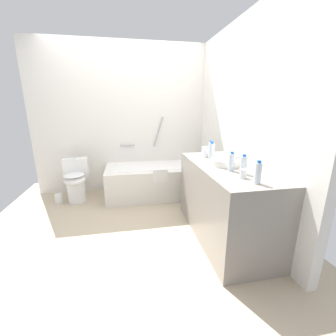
# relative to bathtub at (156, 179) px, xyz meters

# --- Properties ---
(ground_plane) EXTENTS (3.68, 3.68, 0.00)m
(ground_plane) POSITION_rel_bathtub_xyz_m (-0.43, -0.84, -0.27)
(ground_plane) COLOR #C1AD8E
(wall_back_tiled) EXTENTS (3.08, 0.10, 2.47)m
(wall_back_tiled) POSITION_rel_bathtub_xyz_m (-0.43, 0.44, 0.96)
(wall_back_tiled) COLOR white
(wall_back_tiled) RESTS_ON ground_plane
(wall_right_mirror) EXTENTS (0.10, 2.86, 2.47)m
(wall_right_mirror) POSITION_rel_bathtub_xyz_m (0.96, -0.84, 0.96)
(wall_right_mirror) COLOR white
(wall_right_mirror) RESTS_ON ground_plane
(bathtub) EXTENTS (1.63, 0.79, 1.28)m
(bathtub) POSITION_rel_bathtub_xyz_m (0.00, 0.00, 0.00)
(bathtub) COLOR silver
(bathtub) RESTS_ON ground_plane
(toilet) EXTENTS (0.38, 0.50, 0.67)m
(toilet) POSITION_rel_bathtub_xyz_m (-1.27, -0.01, 0.07)
(toilet) COLOR white
(toilet) RESTS_ON ground_plane
(vanity_counter) EXTENTS (0.64, 1.46, 0.84)m
(vanity_counter) POSITION_rel_bathtub_xyz_m (0.59, -1.35, 0.15)
(vanity_counter) COLOR gray
(vanity_counter) RESTS_ON ground_plane
(sink_basin) EXTENTS (0.30, 0.30, 0.07)m
(sink_basin) POSITION_rel_bathtub_xyz_m (0.57, -1.34, 0.60)
(sink_basin) COLOR white
(sink_basin) RESTS_ON vanity_counter
(sink_faucet) EXTENTS (0.13, 0.15, 0.09)m
(sink_faucet) POSITION_rel_bathtub_xyz_m (0.75, -1.34, 0.61)
(sink_faucet) COLOR #A6A6AB
(sink_faucet) RESTS_ON vanity_counter
(water_bottle_0) EXTENTS (0.06, 0.06, 0.19)m
(water_bottle_0) POSITION_rel_bathtub_xyz_m (0.54, -1.54, 0.66)
(water_bottle_0) COLOR silver
(water_bottle_0) RESTS_ON vanity_counter
(water_bottle_1) EXTENTS (0.06, 0.06, 0.20)m
(water_bottle_1) POSITION_rel_bathtub_xyz_m (0.58, -1.93, 0.66)
(water_bottle_1) COLOR silver
(water_bottle_1) RESTS_ON vanity_counter
(water_bottle_2) EXTENTS (0.06, 0.06, 0.19)m
(water_bottle_2) POSITION_rel_bathtub_xyz_m (0.60, -1.66, 0.66)
(water_bottle_2) COLOR silver
(water_bottle_2) RESTS_ON vanity_counter
(water_bottle_3) EXTENTS (0.06, 0.06, 0.20)m
(water_bottle_3) POSITION_rel_bathtub_xyz_m (0.58, -0.88, 0.66)
(water_bottle_3) COLOR silver
(water_bottle_3) RESTS_ON vanity_counter
(water_bottle_4) EXTENTS (0.07, 0.07, 0.21)m
(water_bottle_4) POSITION_rel_bathtub_xyz_m (0.54, -1.02, 0.67)
(water_bottle_4) COLOR silver
(water_bottle_4) RESTS_ON vanity_counter
(drinking_glass_0) EXTENTS (0.06, 0.06, 0.08)m
(drinking_glass_0) POSITION_rel_bathtub_xyz_m (0.54, -1.78, 0.61)
(drinking_glass_0) COLOR white
(drinking_glass_0) RESTS_ON vanity_counter
(drinking_glass_1) EXTENTS (0.08, 0.08, 0.10)m
(drinking_glass_1) POSITION_rel_bathtub_xyz_m (0.55, -0.75, 0.62)
(drinking_glass_1) COLOR white
(drinking_glass_1) RESTS_ON vanity_counter
(drinking_glass_2) EXTENTS (0.07, 0.07, 0.10)m
(drinking_glass_2) POSITION_rel_bathtub_xyz_m (0.51, -0.93, 0.62)
(drinking_glass_2) COLOR white
(drinking_glass_2) RESTS_ON vanity_counter
(toilet_paper_roll) EXTENTS (0.11, 0.11, 0.14)m
(toilet_paper_roll) POSITION_rel_bathtub_xyz_m (-1.55, -0.04, -0.20)
(toilet_paper_roll) COLOR white
(toilet_paper_roll) RESTS_ON ground_plane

